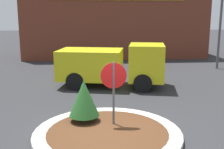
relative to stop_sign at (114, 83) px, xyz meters
name	(u,v)px	position (x,y,z in m)	size (l,w,h in m)	color
ground_plane	(108,136)	(-0.23, -0.59, -1.52)	(120.00, 120.00, 0.00)	#2D2D30
traffic_island	(108,134)	(-0.23, -0.59, -1.43)	(4.45, 4.45, 0.17)	#BCB7AD
stop_sign	(114,83)	(0.00, 0.00, 0.00)	(0.82, 0.07, 2.17)	#4C4C51
island_shrub	(84,98)	(-0.94, 0.32, -0.57)	(0.99, 0.99, 1.37)	brown
utility_truck	(112,64)	(0.38, 5.49, -0.36)	(5.58, 3.16, 2.17)	gold
storefront_building	(114,22)	(1.50, 16.86, 1.47)	(15.21, 6.07, 5.96)	brown
light_pole	(221,16)	(7.94, 9.70, 1.99)	(0.70, 0.30, 5.92)	#4C4C51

